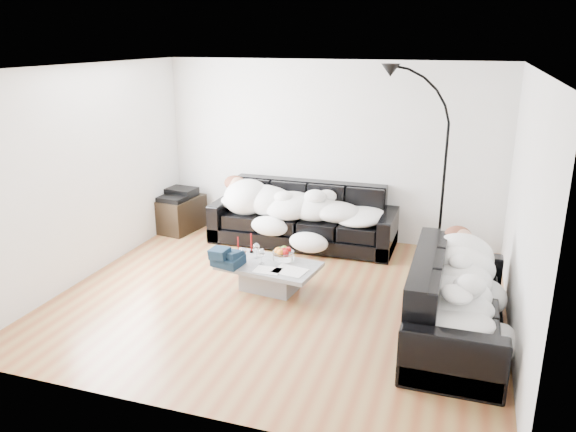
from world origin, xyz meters
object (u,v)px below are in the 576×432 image
(sleeper_back, at_px, (302,202))
(candle_right, at_px, (251,243))
(wine_glass_c, at_px, (262,256))
(shoes, at_px, (438,336))
(sofa_right, at_px, (458,299))
(stereo, at_px, (179,194))
(floor_lamp, at_px, (444,178))
(sleeper_right, at_px, (460,279))
(wine_glass_a, at_px, (256,251))
(wine_glass_b, at_px, (244,254))
(coffee_table, at_px, (269,277))
(candle_left, at_px, (238,246))
(av_cabinet, at_px, (180,214))
(fruit_bowl, at_px, (283,253))
(sofa_back, at_px, (303,215))

(sleeper_back, distance_m, candle_right, 1.36)
(wine_glass_c, distance_m, shoes, 2.19)
(sofa_right, distance_m, candle_right, 2.60)
(stereo, height_order, floor_lamp, floor_lamp)
(sleeper_right, xyz_separation_m, wine_glass_c, (-2.24, 0.44, -0.21))
(wine_glass_a, relative_size, wine_glass_b, 1.08)
(coffee_table, relative_size, stereo, 2.62)
(candle_left, height_order, stereo, stereo)
(wine_glass_c, height_order, candle_left, candle_left)
(wine_glass_a, bearing_deg, candle_right, 130.53)
(wine_glass_c, relative_size, candle_left, 0.86)
(coffee_table, distance_m, wine_glass_c, 0.28)
(sleeper_right, bearing_deg, shoes, 128.89)
(shoes, bearing_deg, candle_right, -171.01)
(wine_glass_c, bearing_deg, sleeper_back, 89.94)
(sleeper_back, distance_m, floor_lamp, 1.99)
(wine_glass_a, relative_size, candle_right, 0.76)
(sleeper_back, bearing_deg, candle_left, -105.34)
(wine_glass_a, relative_size, candle_left, 0.85)
(sofa_right, height_order, sleeper_right, sleeper_right)
(sofa_right, xyz_separation_m, sleeper_right, (0.00, 0.00, 0.22))
(sleeper_right, bearing_deg, coffee_table, 77.72)
(sofa_right, bearing_deg, candle_left, 76.16)
(stereo, bearing_deg, av_cabinet, 0.00)
(fruit_bowl, bearing_deg, wine_glass_a, -170.55)
(sleeper_right, distance_m, wine_glass_b, 2.52)
(av_cabinet, bearing_deg, fruit_bowl, -24.61)
(shoes, height_order, stereo, stereo)
(sleeper_right, height_order, wine_glass_b, sleeper_right)
(floor_lamp, bearing_deg, coffee_table, -161.20)
(wine_glass_b, relative_size, av_cabinet, 0.23)
(sofa_back, xyz_separation_m, fruit_bowl, (0.20, -1.46, -0.02))
(sleeper_right, height_order, candle_right, sleeper_right)
(wine_glass_c, bearing_deg, sofa_right, -11.13)
(coffee_table, distance_m, candle_right, 0.52)
(wine_glass_b, distance_m, floor_lamp, 2.83)
(sofa_back, distance_m, sleeper_right, 3.08)
(wine_glass_a, xyz_separation_m, wine_glass_c, (0.13, -0.16, 0.00))
(sleeper_right, relative_size, floor_lamp, 0.80)
(coffee_table, height_order, fruit_bowl, fruit_bowl)
(wine_glass_a, height_order, candle_right, candle_right)
(candle_left, distance_m, stereo, 2.19)
(wine_glass_a, height_order, wine_glass_c, wine_glass_c)
(sleeper_right, relative_size, wine_glass_b, 10.51)
(coffee_table, xyz_separation_m, wine_glass_a, (-0.21, 0.13, 0.26))
(sofa_back, relative_size, candle_left, 12.12)
(sofa_right, xyz_separation_m, sleeper_back, (-2.23, 2.07, 0.22))
(sleeper_back, xyz_separation_m, floor_lamp, (1.92, 0.09, 0.49))
(candle_left, relative_size, shoes, 0.46)
(candle_right, height_order, av_cabinet, candle_right)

